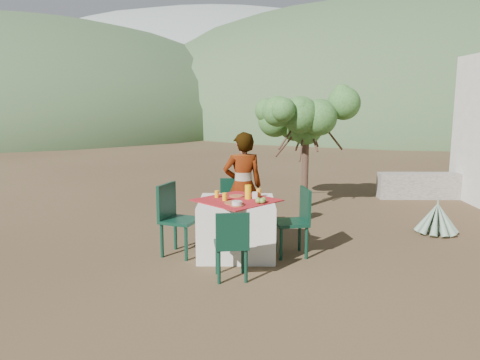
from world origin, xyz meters
The scene contains 24 objects.
ground centered at (0.00, 0.00, 0.00)m, with size 160.00×160.00×0.00m, color #3C2A1B.
table centered at (-0.67, -0.30, 0.38)m, with size 1.30×1.30×0.76m.
chair_far centered at (-0.75, 0.76, 0.48)m, with size 0.43×0.43×0.86m.
chair_near centered at (-0.71, -1.27, 0.47)m, with size 0.44×0.44×0.84m.
chair_left centered at (-1.52, -0.33, 0.54)m, with size 0.58×0.58×0.98m.
chair_right centered at (0.15, -0.35, 0.52)m, with size 0.49×0.49×0.93m.
person centered at (-0.59, 0.42, 0.82)m, with size 0.60×0.39×1.63m, color #8C6651.
shrub_tree centered at (0.67, 2.59, 1.63)m, with size 1.76×1.73×2.07m.
agave centered at (2.48, 0.73, 0.24)m, with size 0.67×0.67×0.71m.
stone_wall centered at (3.60, 3.40, 0.28)m, with size 2.60×0.35×0.55m, color gray.
hill_near_left centered at (-18.00, 30.00, 0.00)m, with size 40.00×40.00×16.00m, color #304B2A.
hill_near_right centered at (12.00, 36.00, 0.00)m, with size 48.00×48.00×20.00m, color #304B2A.
hill_far_center centered at (-4.00, 52.00, 0.00)m, with size 60.00×60.00×24.00m, color slate.
plate_far centered at (-0.68, -0.08, 0.77)m, with size 0.20×0.20×0.01m, color brown.
plate_near centered at (-0.70, -0.52, 0.77)m, with size 0.25×0.25×0.01m, color brown.
glass_far centered at (-0.95, -0.15, 0.81)m, with size 0.06×0.06×0.10m, color #F8B20F.
glass_near centered at (-0.83, -0.35, 0.81)m, with size 0.06×0.06×0.11m, color #F8B20F.
juice_pitcher centered at (-0.52, -0.24, 0.86)m, with size 0.09×0.09×0.19m, color #F8B20F.
bowl_plate centered at (-0.66, -0.66, 0.77)m, with size 0.18×0.18×0.01m, color brown.
white_bowl centered at (-0.66, -0.66, 0.80)m, with size 0.13×0.13×0.05m, color silver.
jar_left centered at (-0.41, -0.21, 0.81)m, with size 0.06×0.06×0.09m, color gold.
jar_right centered at (-0.36, -0.05, 0.82)m, with size 0.07×0.07×0.11m, color gold.
napkin_holder centered at (-0.42, -0.22, 0.81)m, with size 0.07×0.04×0.09m, color silver.
fruit_cluster centered at (-0.35, -0.51, 0.80)m, with size 0.15×0.14×0.07m.
Camera 1 is at (-0.53, -6.50, 2.12)m, focal length 35.00 mm.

